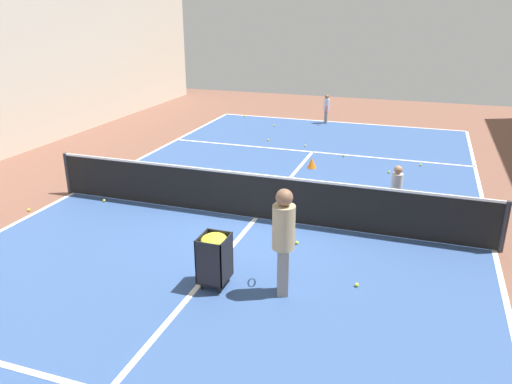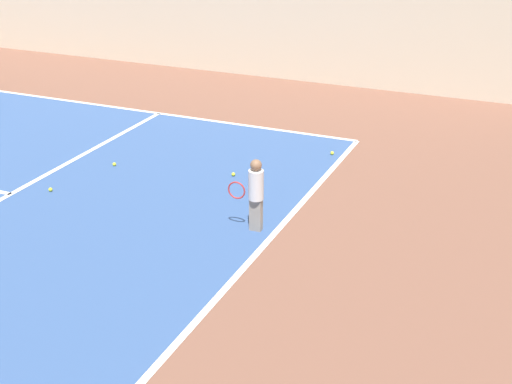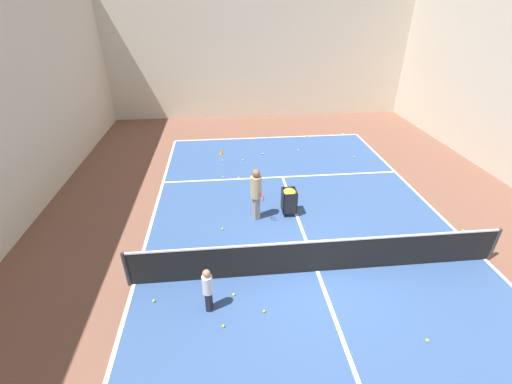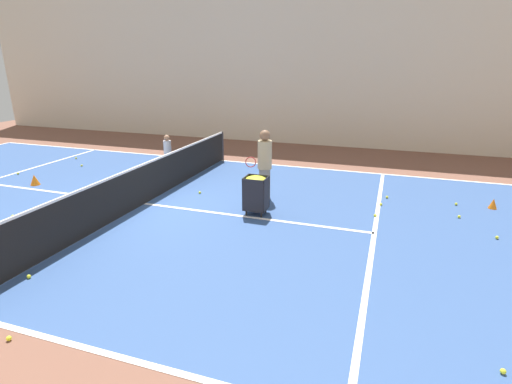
{
  "view_description": "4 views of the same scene",
  "coord_description": "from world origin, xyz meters",
  "views": [
    {
      "loc": [
        -3.32,
        9.75,
        4.5
      ],
      "look_at": [
        0.0,
        0.0,
        0.63
      ],
      "focal_mm": 35.0,
      "sensor_mm": 36.0,
      "label": 1
    },
    {
      "loc": [
        -8.48,
        -13.94,
        4.95
      ],
      "look_at": [
        0.44,
        -10.07,
        0.63
      ],
      "focal_mm": 50.0,
      "sensor_mm": 36.0,
      "label": 2
    },
    {
      "loc": [
        -2.39,
        -6.89,
        6.54
      ],
      "look_at": [
        -1.41,
        2.78,
        1.01
      ],
      "focal_mm": 24.0,
      "sensor_mm": 36.0,
      "label": 3
    },
    {
      "loc": [
        8.23,
        5.84,
        3.53
      ],
      "look_at": [
        -0.26,
        2.94,
        0.56
      ],
      "focal_mm": 28.0,
      "sensor_mm": 36.0,
      "label": 4
    }
  ],
  "objects": [
    {
      "name": "line_baseline_near",
      "position": [
        0.0,
        -10.38,
        0.01
      ],
      "size": [
        9.85,
        0.1,
        0.0
      ],
      "primitive_type": "cube",
      "color": "white",
      "rests_on": "ground"
    },
    {
      "name": "line_service_near",
      "position": [
        0.0,
        -5.71,
        0.01
      ],
      "size": [
        9.85,
        0.1,
        0.0
      ],
      "primitive_type": "cube",
      "color": "white",
      "rests_on": "ground"
    },
    {
      "name": "player_near_baseline",
      "position": [
        0.44,
        -10.06,
        0.66
      ],
      "size": [
        0.24,
        0.55,
        1.15
      ],
      "rotation": [
        0.0,
        0.0,
        1.6
      ],
      "color": "gray",
      "rests_on": "ground"
    },
    {
      "name": "tennis_ball_2",
      "position": [
        3.98,
        -10.15,
        0.04
      ],
      "size": [
        0.07,
        0.07,
        0.07
      ],
      "primitive_type": "sphere",
      "color": "yellow",
      "rests_on": "ground"
    },
    {
      "name": "tennis_ball_11",
      "position": [
        2.24,
        -8.85,
        0.04
      ],
      "size": [
        0.07,
        0.07,
        0.07
      ],
      "primitive_type": "sphere",
      "color": "yellow",
      "rests_on": "ground"
    },
    {
      "name": "tennis_ball_14",
      "position": [
        0.37,
        -6.26,
        0.04
      ],
      "size": [
        0.07,
        0.07,
        0.07
      ],
      "primitive_type": "sphere",
      "color": "yellow",
      "rests_on": "ground"
    },
    {
      "name": "tennis_ball_22",
      "position": [
        1.8,
        -6.6,
        0.04
      ],
      "size": [
        0.07,
        0.07,
        0.07
      ],
      "primitive_type": "sphere",
      "color": "yellow",
      "rests_on": "ground"
    }
  ]
}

